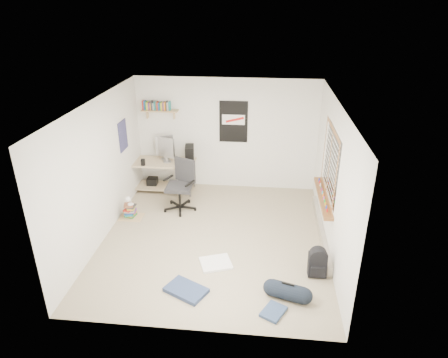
# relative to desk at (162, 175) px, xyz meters

# --- Properties ---
(floor) EXTENTS (4.00, 4.50, 0.01)m
(floor) POSITION_rel_desk_xyz_m (1.42, -1.86, -0.37)
(floor) COLOR gray
(floor) RESTS_ON ground
(ceiling) EXTENTS (4.00, 4.50, 0.01)m
(ceiling) POSITION_rel_desk_xyz_m (1.42, -1.86, 2.14)
(ceiling) COLOR white
(ceiling) RESTS_ON ground
(back_wall) EXTENTS (4.00, 0.01, 2.50)m
(back_wall) POSITION_rel_desk_xyz_m (1.42, 0.40, 0.89)
(back_wall) COLOR silver
(back_wall) RESTS_ON ground
(left_wall) EXTENTS (0.01, 4.50, 2.50)m
(left_wall) POSITION_rel_desk_xyz_m (-0.58, -1.86, 0.89)
(left_wall) COLOR silver
(left_wall) RESTS_ON ground
(right_wall) EXTENTS (0.01, 4.50, 2.50)m
(right_wall) POSITION_rel_desk_xyz_m (3.43, -1.86, 0.89)
(right_wall) COLOR silver
(right_wall) RESTS_ON ground
(desk) EXTENTS (1.57, 0.86, 0.68)m
(desk) POSITION_rel_desk_xyz_m (0.00, 0.00, 0.00)
(desk) COLOR tan
(desk) RESTS_ON floor
(monitor_left) EXTENTS (0.41, 0.24, 0.44)m
(monitor_left) POSITION_rel_desk_xyz_m (0.14, -0.02, 0.53)
(monitor_left) COLOR #A4A3A8
(monitor_left) RESTS_ON desk
(monitor_right) EXTENTS (0.40, 0.23, 0.43)m
(monitor_right) POSITION_rel_desk_xyz_m (0.06, 0.14, 0.53)
(monitor_right) COLOR #B1B1B7
(monitor_right) RESTS_ON desk
(pc_tower) EXTENTS (0.24, 0.41, 0.40)m
(pc_tower) POSITION_rel_desk_xyz_m (0.64, 0.02, 0.51)
(pc_tower) COLOR black
(pc_tower) RESTS_ON desk
(keyboard) EXTENTS (0.40, 0.19, 0.02)m
(keyboard) POSITION_rel_desk_xyz_m (0.05, -0.05, 0.32)
(keyboard) COLOR black
(keyboard) RESTS_ON desk
(speaker_left) EXTENTS (0.10, 0.10, 0.17)m
(speaker_left) POSITION_rel_desk_xyz_m (-0.33, -0.27, 0.40)
(speaker_left) COLOR black
(speaker_left) RESTS_ON desk
(speaker_right) EXTENTS (0.08, 0.08, 0.16)m
(speaker_right) POSITION_rel_desk_xyz_m (0.53, -0.27, 0.39)
(speaker_right) COLOR black
(speaker_right) RESTS_ON desk
(office_chair) EXTENTS (0.92, 0.92, 1.06)m
(office_chair) POSITION_rel_desk_xyz_m (0.58, -0.85, 0.12)
(office_chair) COLOR #262629
(office_chair) RESTS_ON floor
(wall_shelf) EXTENTS (0.80, 0.22, 0.24)m
(wall_shelf) POSITION_rel_desk_xyz_m (-0.03, 0.28, 1.42)
(wall_shelf) COLOR tan
(wall_shelf) RESTS_ON back_wall
(poster_back_wall) EXTENTS (0.62, 0.03, 0.92)m
(poster_back_wall) POSITION_rel_desk_xyz_m (1.57, 0.37, 1.19)
(poster_back_wall) COLOR black
(poster_back_wall) RESTS_ON back_wall
(poster_left_wall) EXTENTS (0.02, 0.42, 0.60)m
(poster_left_wall) POSITION_rel_desk_xyz_m (-0.56, -0.66, 1.14)
(poster_left_wall) COLOR navy
(poster_left_wall) RESTS_ON left_wall
(window) EXTENTS (0.10, 1.50, 1.26)m
(window) POSITION_rel_desk_xyz_m (3.37, -1.56, 1.08)
(window) COLOR brown
(window) RESTS_ON right_wall
(baseboard_heater) EXTENTS (0.08, 2.50, 0.18)m
(baseboard_heater) POSITION_rel_desk_xyz_m (3.38, -1.56, -0.28)
(baseboard_heater) COLOR #B7B2A8
(baseboard_heater) RESTS_ON floor
(backpack) EXTENTS (0.29, 0.23, 0.38)m
(backpack) POSITION_rel_desk_xyz_m (3.17, -2.76, -0.16)
(backpack) COLOR black
(backpack) RESTS_ON floor
(duffel_bag) EXTENTS (0.31, 0.31, 0.49)m
(duffel_bag) POSITION_rel_desk_xyz_m (2.69, -3.35, -0.22)
(duffel_bag) COLOR black
(duffel_bag) RESTS_ON floor
(tshirt) EXTENTS (0.61, 0.56, 0.04)m
(tshirt) POSITION_rel_desk_xyz_m (1.55, -2.65, -0.34)
(tshirt) COLOR white
(tshirt) RESTS_ON floor
(jeans_a) EXTENTS (0.71, 0.62, 0.07)m
(jeans_a) POSITION_rel_desk_xyz_m (1.19, -3.37, -0.33)
(jeans_a) COLOR navy
(jeans_a) RESTS_ON floor
(jeans_b) EXTENTS (0.41, 0.44, 0.04)m
(jeans_b) POSITION_rel_desk_xyz_m (2.49, -3.68, -0.34)
(jeans_b) COLOR navy
(jeans_b) RESTS_ON floor
(book_stack) EXTENTS (0.49, 0.44, 0.28)m
(book_stack) POSITION_rel_desk_xyz_m (-0.33, -1.29, -0.22)
(book_stack) COLOR brown
(book_stack) RESTS_ON floor
(desk_lamp) EXTENTS (0.15, 0.22, 0.20)m
(desk_lamp) POSITION_rel_desk_xyz_m (-0.31, -1.31, 0.02)
(desk_lamp) COLOR silver
(desk_lamp) RESTS_ON book_stack
(subwoofer) EXTENTS (0.24, 0.24, 0.25)m
(subwoofer) POSITION_rel_desk_xyz_m (-0.25, 0.04, -0.22)
(subwoofer) COLOR black
(subwoofer) RESTS_ON floor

